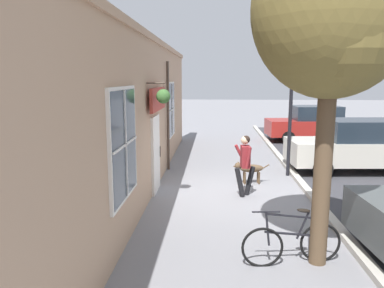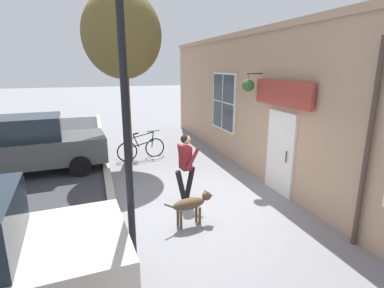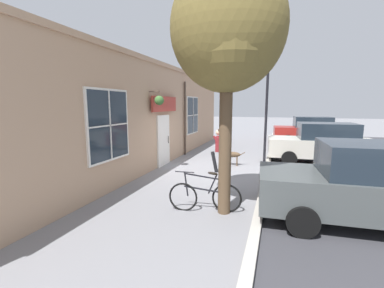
{
  "view_description": "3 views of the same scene",
  "coord_description": "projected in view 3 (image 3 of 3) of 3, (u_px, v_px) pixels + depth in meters",
  "views": [
    {
      "loc": [
        -0.58,
        -9.83,
        3.1
      ],
      "look_at": [
        -1.25,
        1.55,
        1.09
      ],
      "focal_mm": 35.0,
      "sensor_mm": 36.0,
      "label": 1
    },
    {
      "loc": [
        2.25,
        6.34,
        3.17
      ],
      "look_at": [
        -0.43,
        -1.74,
        0.96
      ],
      "focal_mm": 28.0,
      "sensor_mm": 36.0,
      "label": 2
    },
    {
      "loc": [
        2.32,
        -9.47,
        2.52
      ],
      "look_at": [
        -0.98,
        0.34,
        0.93
      ],
      "focal_mm": 24.0,
      "sensor_mm": 36.0,
      "label": 3
    }
  ],
  "objects": [
    {
      "name": "parked_car_mid_block",
      "position": [
        322.0,
        143.0,
        11.07
      ],
      "size": [
        4.41,
        2.15,
        1.75
      ],
      "color": "beige",
      "rests_on": "ground_plane"
    },
    {
      "name": "pedestrian_walking",
      "position": [
        219.0,
        147.0,
        9.6
      ],
      "size": [
        0.57,
        0.55,
        1.63
      ],
      "color": "black",
      "rests_on": "ground_plane"
    },
    {
      "name": "dog_on_leash",
      "position": [
        230.0,
        155.0,
        10.72
      ],
      "size": [
        1.11,
        0.36,
        0.68
      ],
      "color": "brown",
      "rests_on": "ground_plane"
    },
    {
      "name": "parked_car_far_end",
      "position": [
        309.0,
        130.0,
        16.79
      ],
      "size": [
        4.41,
        2.15,
        1.75
      ],
      "color": "maroon",
      "rests_on": "ground_plane"
    },
    {
      "name": "storefront_facade",
      "position": [
        158.0,
        115.0,
        10.42
      ],
      "size": [
        0.95,
        18.0,
        4.21
      ],
      "color": "tan",
      "rests_on": "ground_plane"
    },
    {
      "name": "street_lamp",
      "position": [
        267.0,
        92.0,
        10.87
      ],
      "size": [
        0.32,
        0.32,
        4.64
      ],
      "color": "black",
      "rests_on": "ground_plane"
    },
    {
      "name": "ground_plane",
      "position": [
        213.0,
        170.0,
        9.99
      ],
      "size": [
        90.0,
        90.0,
        0.0
      ],
      "primitive_type": "plane",
      "color": "gray"
    },
    {
      "name": "parked_car_nearest_curb",
      "position": [
        370.0,
        185.0,
        5.29
      ],
      "size": [
        4.41,
        2.15,
        1.75
      ],
      "color": "#474C4C",
      "rests_on": "ground_plane"
    },
    {
      "name": "street_tree_by_curb",
      "position": [
        228.0,
        34.0,
        5.41
      ],
      "size": [
        2.48,
        2.23,
        5.5
      ],
      "color": "brown",
      "rests_on": "ground_plane"
    },
    {
      "name": "leaning_bicycle",
      "position": [
        205.0,
        196.0,
        6.09
      ],
      "size": [
        1.72,
        0.35,
        1.0
      ],
      "color": "black",
      "rests_on": "ground_plane"
    }
  ]
}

